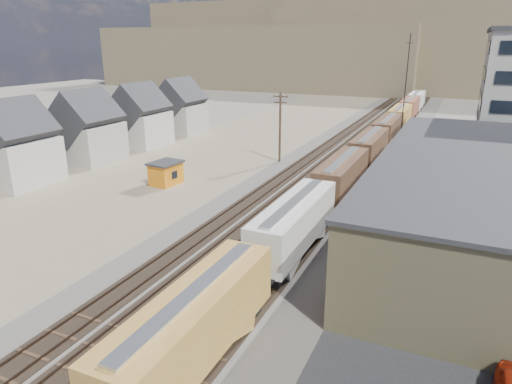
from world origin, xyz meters
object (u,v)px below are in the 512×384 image
at_px(freight_train, 379,138).
at_px(utility_pole_north, 280,126).
at_px(parked_car_white, 491,321).
at_px(maintenance_shed, 166,173).

bearing_deg(freight_train, utility_pole_north, -140.71).
bearing_deg(utility_pole_north, parked_car_white, -51.16).
distance_m(maintenance_shed, parked_car_white, 39.17).
bearing_deg(parked_car_white, utility_pole_north, 125.56).
bearing_deg(maintenance_shed, parked_car_white, -25.90).
distance_m(freight_train, utility_pole_north, 16.09).
relative_size(maintenance_shed, parked_car_white, 0.84).
bearing_deg(freight_train, parked_car_white, -71.62).
bearing_deg(maintenance_shed, utility_pole_north, 61.70).
relative_size(utility_pole_north, parked_car_white, 1.99).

